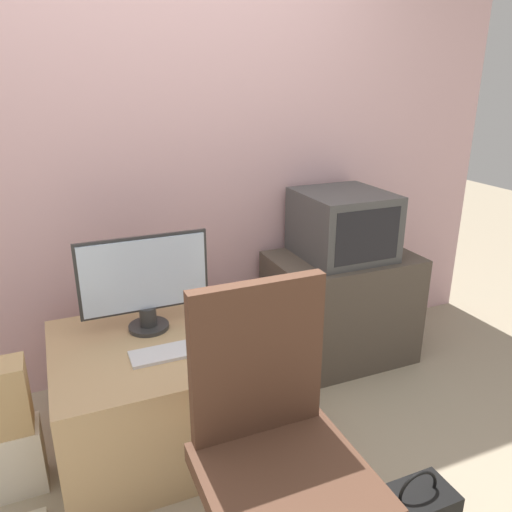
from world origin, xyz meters
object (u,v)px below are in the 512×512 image
crt_tv (343,224)px  cardboard_box_lower (12,460)px  office_chair (277,467)px  mouse (218,339)px  main_monitor (145,281)px  keyboard (170,352)px

crt_tv → cardboard_box_lower: bearing=-167.3°
cardboard_box_lower → office_chair: bearing=-42.1°
office_chair → cardboard_box_lower: size_ratio=3.52×
mouse → crt_tv: size_ratio=0.13×
cardboard_box_lower → crt_tv: bearing=12.7°
office_chair → crt_tv: bearing=50.7°
office_chair → main_monitor: bearing=102.1°
main_monitor → office_chair: (0.21, -0.98, -0.31)m
mouse → cardboard_box_lower: 0.98m
keyboard → mouse: 0.22m
mouse → keyboard: bearing=-175.5°
keyboard → crt_tv: 1.27m
mouse → crt_tv: 1.07m
main_monitor → crt_tv: size_ratio=1.17×
keyboard → mouse: bearing=4.5°
crt_tv → cardboard_box_lower: (-1.82, -0.41, -0.70)m
crt_tv → cardboard_box_lower: 1.99m
crt_tv → office_chair: (-0.97, -1.18, -0.39)m
mouse → crt_tv: crt_tv is taller
keyboard → office_chair: office_chair is taller
cardboard_box_lower → keyboard: bearing=-5.0°
main_monitor → cardboard_box_lower: 0.92m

